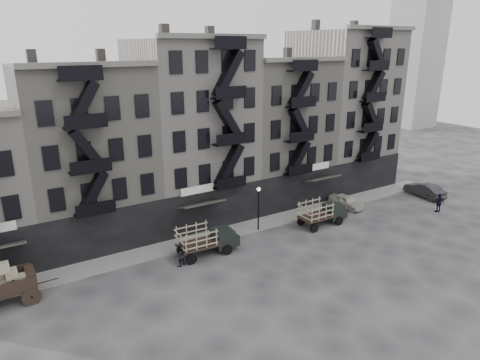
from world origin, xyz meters
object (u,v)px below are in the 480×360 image
car_far (425,190)px  stake_truck_east (322,211)px  car_east (346,201)px  policeman (439,203)px  pedestrian_mid (179,255)px  stake_truck_west (206,238)px

car_far → stake_truck_east: bearing=5.1°
car_east → policeman: policeman is taller
car_east → pedestrian_mid: 20.31m
stake_truck_east → car_far: bearing=-0.5°
car_east → stake_truck_east: bearing=-165.2°
stake_truck_east → car_east: size_ratio=1.25×
stake_truck_west → car_far: 27.53m
car_far → pedestrian_mid: bearing=5.7°
car_far → policeman: size_ratio=2.40×
car_far → policeman: policeman is taller
car_far → pedestrian_mid: size_ratio=2.58×
car_far → pedestrian_mid: pedestrian_mid is taller
stake_truck_east → policeman: bearing=-17.3°
car_east → car_far: size_ratio=0.84×
stake_truck_west → car_far: (27.51, -0.73, -0.69)m
stake_truck_west → stake_truck_east: size_ratio=1.04×
stake_truck_east → pedestrian_mid: bearing=-179.4°
car_east → stake_truck_west: bearing=178.8°
stake_truck_east → car_far: stake_truck_east is taller
stake_truck_west → policeman: size_ratio=2.62×
stake_truck_west → stake_truck_east: (12.16, -0.55, -0.04)m
car_far → policeman: (-2.92, -3.74, 0.21)m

